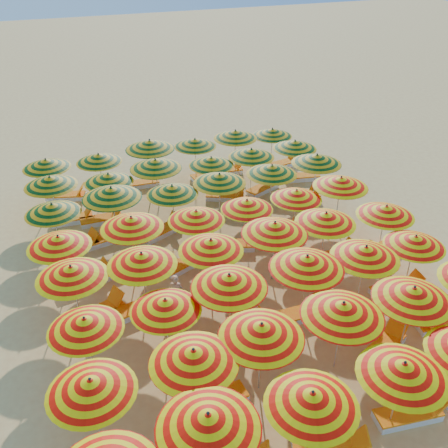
{
  "coord_description": "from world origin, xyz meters",
  "views": [
    {
      "loc": [
        -5.49,
        -13.6,
        10.74
      ],
      "look_at": [
        0.0,
        0.5,
        1.6
      ],
      "focal_mm": 40.0,
      "sensor_mm": 36.0,
      "label": 1
    }
  ],
  "objects_px": {
    "lounger_14": "(386,247)",
    "lounger_28": "(301,177)",
    "umbrella_8": "(261,331)",
    "lounger_24": "(73,219)",
    "umbrella_2": "(312,399)",
    "umbrella_41": "(295,145)",
    "umbrella_38": "(156,164)",
    "umbrella_33": "(219,179)",
    "umbrella_9": "(343,310)",
    "lounger_6": "(384,347)",
    "lounger_19": "(283,237)",
    "umbrella_32": "(172,190)",
    "umbrella_40": "(251,153)",
    "umbrella_13": "(165,305)",
    "lounger_21": "(102,240)",
    "umbrella_45": "(195,143)",
    "lounger_22": "(162,231)",
    "lounger_11": "(100,313)",
    "lounger_30": "(140,184)",
    "lounger_31": "(209,175)",
    "lounger_17": "(186,263)",
    "umbrella_21": "(275,228)",
    "lounger_27": "(263,188)",
    "lounger_12": "(129,312)",
    "lounger_25": "(102,219)",
    "umbrella_27": "(247,205)",
    "lounger_5": "(213,401)",
    "umbrella_30": "(52,209)",
    "lounger_32": "(226,171)",
    "umbrella_7": "(194,357)",
    "umbrella_42": "(46,164)",
    "umbrella_18": "(71,272)",
    "umbrella_26": "(196,216)",
    "umbrella_25": "(132,223)",
    "lounger_2": "(409,414)",
    "umbrella_29": "(341,182)",
    "lounger_8": "(248,333)",
    "umbrella_37": "(109,178)",
    "lounger_23": "(303,200)",
    "lounger_20": "(77,248)",
    "umbrella_10": "(413,294)",
    "umbrella_35": "(317,159)",
    "umbrella_16": "(365,252)",
    "lounger_15": "(85,280)",
    "umbrella_14": "(229,281)",
    "umbrella_15": "(307,262)",
    "lounger_7": "(443,324)",
    "umbrella_3": "(403,370)",
    "umbrella_36": "(50,181)",
    "umbrella_22": "(326,218)",
    "lounger_18": "(231,245)",
    "umbrella_24": "(59,241)",
    "lounger_9": "(285,318)",
    "umbrella_47": "(272,132)",
    "lounger_13": "(333,257)",
    "umbrella_19": "(142,259)",
    "umbrella_6": "(91,386)"
  },
  "relations": [
    {
      "from": "umbrella_6",
      "to": "lounger_11",
      "type": "height_order",
      "value": "umbrella_6"
    },
    {
      "from": "umbrella_30",
      "to": "lounger_17",
      "type": "relative_size",
      "value": 1.47
    },
    {
      "from": "umbrella_32",
      "to": "lounger_18",
      "type": "bearing_deg",
      "value": -49.23
    },
    {
      "from": "umbrella_45",
      "to": "lounger_6",
      "type": "height_order",
      "value": "umbrella_45"
    },
    {
      "from": "lounger_14",
      "to": "lounger_28",
      "type": "height_order",
      "value": "same"
    },
    {
      "from": "lounger_13",
      "to": "lounger_32",
      "type": "height_order",
      "value": "same"
    },
    {
      "from": "lounger_11",
      "to": "lounger_32",
      "type": "distance_m",
      "value": 11.35
    },
    {
      "from": "umbrella_32",
      "to": "lounger_7",
      "type": "height_order",
      "value": "umbrella_32"
    },
    {
      "from": "lounger_12",
      "to": "lounger_25",
      "type": "bearing_deg",
      "value": -102.89
    },
    {
      "from": "lounger_11",
      "to": "lounger_15",
      "type": "relative_size",
      "value": 1.01
    },
    {
      "from": "umbrella_29",
      "to": "lounger_8",
      "type": "xyz_separation_m",
      "value": [
        -5.94,
        -4.59,
        -1.89
      ]
    },
    {
      "from": "umbrella_19",
      "to": "lounger_9",
      "type": "relative_size",
      "value": 1.33
    },
    {
      "from": "umbrella_25",
      "to": "lounger_2",
      "type": "height_order",
      "value": "umbrella_25"
    },
    {
      "from": "lounger_17",
      "to": "umbrella_21",
      "type": "bearing_deg",
      "value": -58.09
    },
    {
      "from": "umbrella_45",
      "to": "lounger_13",
      "type": "height_order",
      "value": "umbrella_45"
    },
    {
      "from": "lounger_14",
      "to": "lounger_19",
      "type": "relative_size",
      "value": 1.0
    },
    {
      "from": "lounger_7",
      "to": "lounger_20",
      "type": "relative_size",
      "value": 0.99
    },
    {
      "from": "umbrella_32",
      "to": "umbrella_40",
      "type": "relative_size",
      "value": 0.9
    },
    {
      "from": "umbrella_16",
      "to": "umbrella_32",
      "type": "relative_size",
      "value": 0.98
    },
    {
      "from": "umbrella_13",
      "to": "lounger_21",
      "type": "relative_size",
      "value": 1.26
    },
    {
      "from": "umbrella_37",
      "to": "umbrella_38",
      "type": "relative_size",
      "value": 0.96
    },
    {
      "from": "lounger_2",
      "to": "lounger_23",
      "type": "height_order",
      "value": "same"
    },
    {
      "from": "umbrella_8",
      "to": "umbrella_45",
      "type": "height_order",
      "value": "umbrella_8"
    },
    {
      "from": "umbrella_27",
      "to": "umbrella_40",
      "type": "bearing_deg",
      "value": 64.01
    },
    {
      "from": "umbrella_35",
      "to": "umbrella_10",
      "type": "bearing_deg",
      "value": -103.94
    },
    {
      "from": "lounger_11",
      "to": "lounger_24",
      "type": "distance_m",
      "value": 6.34
    },
    {
      "from": "umbrella_3",
      "to": "umbrella_36",
      "type": "height_order",
      "value": "umbrella_3"
    },
    {
      "from": "umbrella_33",
      "to": "lounger_27",
      "type": "xyz_separation_m",
      "value": [
        2.89,
        1.87,
        -1.84
      ]
    },
    {
      "from": "lounger_12",
      "to": "lounger_19",
      "type": "relative_size",
      "value": 0.99
    },
    {
      "from": "umbrella_14",
      "to": "umbrella_15",
      "type": "xyz_separation_m",
      "value": [
        2.46,
        -0.05,
        0.04
      ]
    },
    {
      "from": "umbrella_24",
      "to": "lounger_9",
      "type": "relative_size",
      "value": 1.57
    },
    {
      "from": "umbrella_2",
      "to": "umbrella_9",
      "type": "xyz_separation_m",
      "value": [
        2.13,
        2.13,
        0.13
      ]
    },
    {
      "from": "lounger_32",
      "to": "umbrella_7",
      "type": "bearing_deg",
      "value": -109.1
    },
    {
      "from": "umbrella_45",
      "to": "lounger_30",
      "type": "height_order",
      "value": "umbrella_45"
    },
    {
      "from": "umbrella_10",
      "to": "lounger_32",
      "type": "height_order",
      "value": "umbrella_10"
    },
    {
      "from": "umbrella_38",
      "to": "umbrella_33",
      "type": "bearing_deg",
      "value": -46.48
    },
    {
      "from": "umbrella_9",
      "to": "lounger_6",
      "type": "xyz_separation_m",
      "value": [
        1.67,
        -0.0,
        -1.94
      ]
    },
    {
      "from": "umbrella_22",
      "to": "lounger_30",
      "type": "height_order",
      "value": "umbrella_22"
    },
    {
      "from": "umbrella_9",
      "to": "umbrella_47",
      "type": "relative_size",
      "value": 1.15
    },
    {
      "from": "umbrella_42",
      "to": "lounger_22",
      "type": "height_order",
      "value": "umbrella_42"
    },
    {
      "from": "umbrella_13",
      "to": "lounger_15",
      "type": "bearing_deg",
      "value": 112.75
    },
    {
      "from": "umbrella_8",
      "to": "lounger_24",
      "type": "relative_size",
      "value": 1.53
    },
    {
      "from": "umbrella_41",
      "to": "lounger_22",
      "type": "bearing_deg",
      "value": -161.84
    },
    {
      "from": "umbrella_18",
      "to": "umbrella_26",
      "type": "height_order",
      "value": "umbrella_18"
    },
    {
      "from": "umbrella_2",
      "to": "umbrella_41",
      "type": "xyz_separation_m",
      "value": [
        6.57,
        13.01,
        -0.04
      ]
    },
    {
      "from": "lounger_6",
      "to": "lounger_27",
      "type": "relative_size",
      "value": 1.0
    },
    {
      "from": "umbrella_18",
      "to": "umbrella_41",
      "type": "distance_m",
      "value": 12.66
    },
    {
      "from": "umbrella_29",
      "to": "lounger_20",
      "type": "distance_m",
      "value": 10.5
    },
    {
      "from": "umbrella_38",
      "to": "lounger_5",
      "type": "bearing_deg",
      "value": -97.46
    },
    {
      "from": "lounger_30",
      "to": "lounger_31",
      "type": "xyz_separation_m",
      "value": [
        3.38,
        -0.33,
        0.0
      ]
    }
  ]
}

